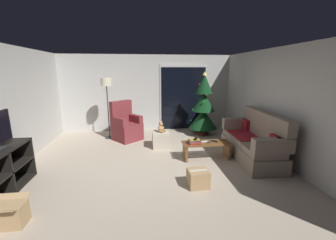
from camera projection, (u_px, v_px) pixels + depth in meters
name	position (u px, v px, depth m)	size (l,w,h in m)	color
ground_plane	(153.00, 167.00, 4.51)	(7.00, 7.00, 0.00)	#B2A38E
wall_back	(148.00, 93.00, 7.18)	(5.72, 0.12, 2.50)	beige
wall_right	(286.00, 106.00, 4.57)	(0.12, 6.00, 2.50)	beige
patio_door_frame	(183.00, 97.00, 7.29)	(1.60, 0.02, 2.20)	silver
patio_door_glass	(183.00, 99.00, 7.29)	(1.50, 0.02, 2.10)	black
couch	(254.00, 142.00, 4.88)	(0.89, 1.98, 1.08)	gray
coffee_table	(206.00, 148.00, 4.89)	(1.10, 0.40, 0.39)	brown
remote_graphite	(209.00, 142.00, 4.87)	(0.04, 0.16, 0.02)	#333338
remote_black	(214.00, 141.00, 4.92)	(0.04, 0.16, 0.02)	black
remote_white	(204.00, 142.00, 4.88)	(0.04, 0.16, 0.02)	silver
book_stack	(194.00, 141.00, 4.78)	(0.28, 0.23, 0.11)	#A32D28
cell_phone	(196.00, 139.00, 4.75)	(0.07, 0.14, 0.01)	black
christmas_tree	(203.00, 108.00, 6.62)	(0.88, 0.88, 1.97)	#4C1E19
armchair	(126.00, 126.00, 6.24)	(0.96, 0.97, 1.13)	maroon
floor_lamp	(107.00, 88.00, 6.13)	(0.32, 0.32, 1.78)	#2D2D30
ottoman	(161.00, 139.00, 5.66)	(0.44, 0.44, 0.41)	beige
teddy_bear_honey	(161.00, 128.00, 5.58)	(0.22, 0.21, 0.29)	tan
cardboard_box_open_near_shelf	(7.00, 215.00, 2.78)	(0.44, 0.43, 0.35)	tan
cardboard_box_taped_mid_floor	(198.00, 178.00, 3.73)	(0.37, 0.33, 0.31)	tan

